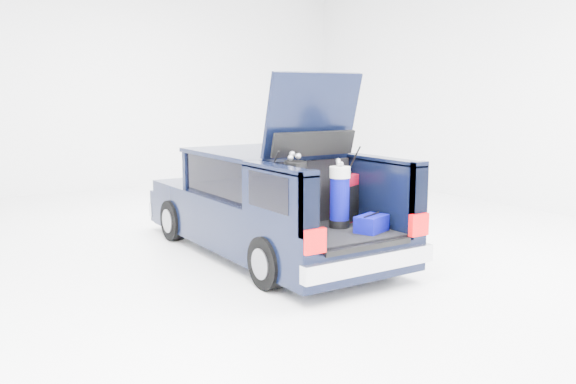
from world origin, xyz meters
TOP-DOWN VIEW (x-y plane):
  - ground at (0.00, 0.00)m, footprint 14.00×14.00m
  - car at (-0.00, 0.11)m, footprint 1.87×4.65m
  - red_suitcase at (0.50, -1.09)m, footprint 0.45×0.40m
  - black_golf_bag at (-0.41, -1.28)m, footprint 0.27×0.32m
  - blue_golf_bag at (0.21, -1.34)m, footprint 0.29×0.29m
  - blue_duffel at (0.38, -1.73)m, footprint 0.47×0.39m

SIDE VIEW (x-z plane):
  - ground at x=0.00m, z-range 0.00..0.00m
  - car at x=0.00m, z-range -0.56..1.91m
  - blue_duffel at x=0.38m, z-range 0.59..0.81m
  - red_suitcase at x=0.50m, z-range 0.58..1.22m
  - blue_golf_bag at x=0.21m, z-range 0.56..1.41m
  - black_golf_bag at x=-0.41m, z-range 0.55..1.50m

